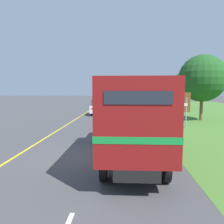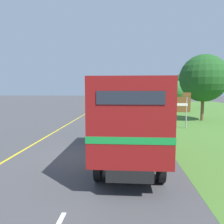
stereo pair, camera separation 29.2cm
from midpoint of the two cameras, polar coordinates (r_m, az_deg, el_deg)
The scene contains 13 objects.
ground_plane at distance 10.37m, azimuth -5.00°, elevation -11.37°, with size 200.00×200.00×0.00m, color #444447.
edge_line_yellow at distance 27.07m, azimuth -7.86°, elevation -0.68°, with size 0.12×62.82×0.01m, color yellow.
centre_dash_near at distance 10.92m, azimuth -4.56°, elevation -10.45°, with size 0.12×2.60×0.01m, color white.
centre_dash_mid_a at distance 17.32m, azimuth -1.68°, elevation -4.32°, with size 0.12×2.60×0.01m, color white.
centre_dash_mid_b at distance 23.83m, azimuth -0.38°, elevation -1.52°, with size 0.12×2.60×0.01m, color white.
centre_dash_far at distance 30.38m, azimuth 0.36°, elevation 0.08°, with size 0.12×2.60×0.01m, color white.
centre_dash_farthest at distance 36.94m, azimuth 0.84°, elevation 1.12°, with size 0.12×2.60×0.01m, color white.
horse_trailer_truck at distance 9.61m, azimuth 4.41°, elevation -0.93°, with size 2.45×8.08×3.44m.
lead_car_white at distance 26.69m, azimuth -3.70°, elevation 1.33°, with size 1.80×3.83×1.90m.
highway_sign at distance 18.04m, azimuth 16.41°, elevation 1.65°, with size 1.99×0.09×2.84m.
roadside_tree_near at distance 23.40m, azimuth 22.21°, elevation 8.14°, with size 4.61×4.61×6.48m.
roadside_tree_mid at distance 32.13m, azimuth 15.99°, elevation 5.25°, with size 2.90×2.90×4.30m.
roadside_tree_far at distance 39.31m, azimuth 18.01°, elevation 6.60°, with size 4.46×4.46×5.99m.
Camera 1 is at (1.26, -9.81, 3.07)m, focal length 35.00 mm.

